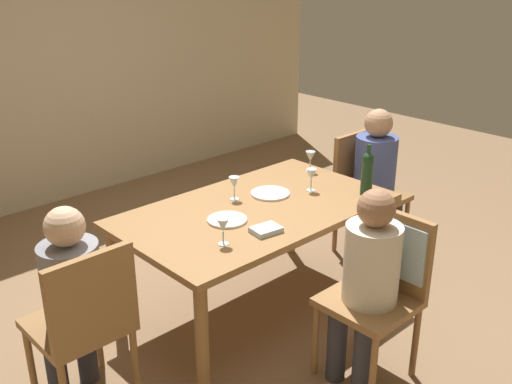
{
  "coord_description": "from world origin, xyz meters",
  "views": [
    {
      "loc": [
        -2.25,
        -2.39,
        2.16
      ],
      "look_at": [
        0.0,
        0.0,
        0.83
      ],
      "focal_mm": 41.4,
      "sensor_mm": 36.0,
      "label": 1
    }
  ],
  "objects": [
    {
      "name": "person_man_guest",
      "position": [
        1.21,
        -0.03,
        0.66
      ],
      "size": [
        0.31,
        0.35,
        1.14
      ],
      "rotation": [
        0.0,
        0.0,
        3.14
      ],
      "color": "#33333D",
      "rests_on": "ground_plane"
    },
    {
      "name": "dinner_plate_guest_left",
      "position": [
        0.21,
        0.09,
        0.74
      ],
      "size": [
        0.25,
        0.25,
        0.01
      ],
      "primitive_type": "cylinder",
      "color": "white",
      "rests_on": "dining_table"
    },
    {
      "name": "rear_room_partition",
      "position": [
        0.0,
        2.68,
        1.35
      ],
      "size": [
        6.4,
        0.12,
        2.7
      ],
      "primitive_type": "cube",
      "color": "beige",
      "rests_on": "ground_plane"
    },
    {
      "name": "dining_table",
      "position": [
        0.0,
        0.0,
        0.65
      ],
      "size": [
        1.66,
        0.97,
        0.73
      ],
      "color": "olive",
      "rests_on": "ground_plane"
    },
    {
      "name": "wine_glass_near_right",
      "position": [
        0.71,
        0.2,
        0.84
      ],
      "size": [
        0.07,
        0.07,
        0.15
      ],
      "color": "silver",
      "rests_on": "dining_table"
    },
    {
      "name": "wine_glass_centre",
      "position": [
        -0.46,
        -0.24,
        0.84
      ],
      "size": [
        0.07,
        0.07,
        0.15
      ],
      "color": "silver",
      "rests_on": "dining_table"
    },
    {
      "name": "person_woman_host",
      "position": [
        -0.03,
        -0.86,
        0.64
      ],
      "size": [
        0.33,
        0.29,
        1.1
      ],
      "rotation": [
        0.0,
        0.0,
        1.57
      ],
      "color": "#33333D",
      "rests_on": "ground_plane"
    },
    {
      "name": "dinner_plate_host",
      "position": [
        -0.26,
        -0.03,
        0.74
      ],
      "size": [
        0.23,
        0.23,
        0.01
      ],
      "primitive_type": "cylinder",
      "color": "silver",
      "rests_on": "dining_table"
    },
    {
      "name": "wine_glass_far",
      "position": [
        0.45,
        -0.04,
        0.84
      ],
      "size": [
        0.07,
        0.07,
        0.15
      ],
      "color": "silver",
      "rests_on": "dining_table"
    },
    {
      "name": "person_man_bearded",
      "position": [
        -1.21,
        0.03,
        0.64
      ],
      "size": [
        0.29,
        0.33,
        1.09
      ],
      "color": "#33333D",
      "rests_on": "ground_plane"
    },
    {
      "name": "ground_plane",
      "position": [
        0.0,
        0.0,
        0.0
      ],
      "size": [
        10.0,
        10.0,
        0.0
      ],
      "primitive_type": "plane",
      "color": "#846647"
    },
    {
      "name": "chair_right_end",
      "position": [
        1.21,
        0.09,
        0.53
      ],
      "size": [
        0.44,
        0.44,
        0.92
      ],
      "rotation": [
        0.0,
        0.0,
        3.14
      ],
      "color": "olive",
      "rests_on": "ground_plane"
    },
    {
      "name": "wine_bottle_tall_green",
      "position": [
        0.65,
        -0.33,
        0.88
      ],
      "size": [
        0.08,
        0.08,
        0.33
      ],
      "color": "#19381E",
      "rests_on": "dining_table"
    },
    {
      "name": "chair_left_end",
      "position": [
        -1.21,
        -0.09,
        0.53
      ],
      "size": [
        0.44,
        0.44,
        0.92
      ],
      "color": "olive",
      "rests_on": "ground_plane"
    },
    {
      "name": "folded_napkin",
      "position": [
        -0.2,
        -0.29,
        0.75
      ],
      "size": [
        0.18,
        0.14,
        0.03
      ],
      "primitive_type": "cube",
      "rotation": [
        0.0,
        0.0,
        -0.15
      ],
      "color": "#ADC6D6",
      "rests_on": "dining_table"
    },
    {
      "name": "wine_glass_near_left",
      "position": [
        -0.01,
        0.19,
        0.84
      ],
      "size": [
        0.07,
        0.07,
        0.15
      ],
      "color": "silver",
      "rests_on": "dining_table"
    },
    {
      "name": "chair_near",
      "position": [
        0.12,
        -0.86,
        0.59
      ],
      "size": [
        0.46,
        0.44,
        0.92
      ],
      "rotation": [
        0.0,
        0.0,
        1.57
      ],
      "color": "olive",
      "rests_on": "ground_plane"
    }
  ]
}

